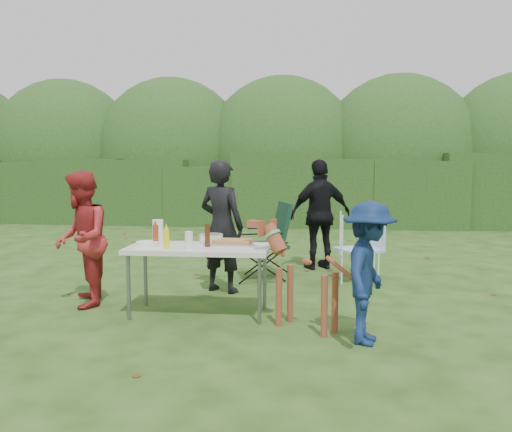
# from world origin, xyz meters

# --- Properties ---
(ground) EXTENTS (80.00, 80.00, 0.00)m
(ground) POSITION_xyz_m (0.00, 0.00, 0.00)
(ground) COLOR #1E4211
(hedge_row) EXTENTS (22.00, 1.40, 1.70)m
(hedge_row) POSITION_xyz_m (0.00, 8.00, 0.85)
(hedge_row) COLOR #23471C
(hedge_row) RESTS_ON ground
(shrub_backdrop) EXTENTS (20.00, 2.60, 3.20)m
(shrub_backdrop) POSITION_xyz_m (0.00, 9.60, 1.60)
(shrub_backdrop) COLOR #3D6628
(shrub_backdrop) RESTS_ON ground
(folding_table) EXTENTS (1.50, 0.70, 0.74)m
(folding_table) POSITION_xyz_m (-0.29, -0.08, 0.69)
(folding_table) COLOR silver
(folding_table) RESTS_ON ground
(person_cook) EXTENTS (0.71, 0.60, 1.66)m
(person_cook) POSITION_xyz_m (-0.22, 0.94, 0.83)
(person_cook) COLOR black
(person_cook) RESTS_ON ground
(person_red_jacket) EXTENTS (0.81, 0.91, 1.54)m
(person_red_jacket) POSITION_xyz_m (-1.68, 0.11, 0.77)
(person_red_jacket) COLOR #AB2629
(person_red_jacket) RESTS_ON ground
(person_black_puffy) EXTENTS (1.05, 0.77, 1.66)m
(person_black_puffy) POSITION_xyz_m (1.02, 2.53, 0.83)
(person_black_puffy) COLOR black
(person_black_puffy) RESTS_ON ground
(child) EXTENTS (0.68, 0.93, 1.29)m
(child) POSITION_xyz_m (1.42, -0.81, 0.65)
(child) COLOR #0F2350
(child) RESTS_ON ground
(dog) EXTENTS (1.13, 0.95, 1.02)m
(dog) POSITION_xyz_m (0.86, -0.47, 0.51)
(dog) COLOR brown
(dog) RESTS_ON ground
(camping_chair) EXTENTS (0.85, 0.85, 1.08)m
(camping_chair) POSITION_xyz_m (0.24, 1.73, 0.54)
(camping_chair) COLOR #143525
(camping_chair) RESTS_ON ground
(lawn_chair) EXTENTS (0.77, 0.77, 0.96)m
(lawn_chair) POSITION_xyz_m (1.54, 1.74, 0.48)
(lawn_chair) COLOR #5BA7E9
(lawn_chair) RESTS_ON ground
(food_tray) EXTENTS (0.45, 0.30, 0.02)m
(food_tray) POSITION_xyz_m (0.05, 0.07, 0.75)
(food_tray) COLOR #B7B7BA
(food_tray) RESTS_ON folding_table
(focaccia_bread) EXTENTS (0.40, 0.26, 0.04)m
(focaccia_bread) POSITION_xyz_m (0.05, 0.07, 0.78)
(focaccia_bread) COLOR #B37C3F
(focaccia_bread) RESTS_ON food_tray
(mustard_bottle) EXTENTS (0.06, 0.06, 0.20)m
(mustard_bottle) POSITION_xyz_m (-0.59, -0.25, 0.84)
(mustard_bottle) COLOR yellow
(mustard_bottle) RESTS_ON folding_table
(ketchup_bottle) EXTENTS (0.06, 0.06, 0.22)m
(ketchup_bottle) POSITION_xyz_m (-0.76, -0.08, 0.85)
(ketchup_bottle) COLOR #9E361C
(ketchup_bottle) RESTS_ON folding_table
(beer_bottle) EXTENTS (0.06, 0.06, 0.24)m
(beer_bottle) POSITION_xyz_m (-0.19, -0.10, 0.86)
(beer_bottle) COLOR #47230F
(beer_bottle) RESTS_ON folding_table
(paper_towel_roll) EXTENTS (0.12, 0.12, 0.26)m
(paper_towel_roll) POSITION_xyz_m (-0.78, 0.08, 0.87)
(paper_towel_roll) COLOR white
(paper_towel_roll) RESTS_ON folding_table
(cup_stack) EXTENTS (0.08, 0.08, 0.18)m
(cup_stack) POSITION_xyz_m (-0.35, -0.25, 0.83)
(cup_stack) COLOR white
(cup_stack) RESTS_ON folding_table
(pasta_bowl) EXTENTS (0.26, 0.26, 0.10)m
(pasta_bowl) POSITION_xyz_m (-0.20, 0.15, 0.79)
(pasta_bowl) COLOR silver
(pasta_bowl) RESTS_ON folding_table
(plate_stack) EXTENTS (0.24, 0.24, 0.05)m
(plate_stack) POSITION_xyz_m (-0.83, -0.13, 0.77)
(plate_stack) COLOR white
(plate_stack) RESTS_ON folding_table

